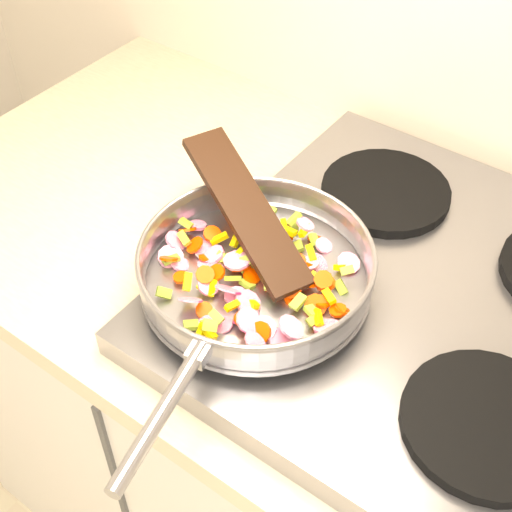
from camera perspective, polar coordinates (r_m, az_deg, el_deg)
The scene contains 7 objects.
cooktop at distance 0.96m, azimuth 13.37°, elevation -3.78°, with size 0.60×0.60×0.04m, color #939399.
grate_fl at distance 0.89m, azimuth 1.66°, elevation -4.17°, with size 0.19×0.19×0.02m, color black.
grate_fr at distance 0.83m, azimuth 18.00°, elevation -12.62°, with size 0.19×0.19×0.02m, color black.
grate_bl at distance 1.07m, azimuth 10.32°, elevation 5.09°, with size 0.19×0.19×0.02m, color black.
saute_pan at distance 0.89m, azimuth -0.07°, elevation -0.91°, with size 0.33×0.50×0.05m.
vegetable_heap at distance 0.90m, azimuth 0.14°, elevation -1.60°, with size 0.27×0.24×0.05m.
wooden_spatula at distance 0.92m, azimuth -0.79°, elevation 3.74°, with size 0.26×0.06×0.01m, color black.
Camera 1 is at (-0.52, 1.04, 1.63)m, focal length 50.00 mm.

